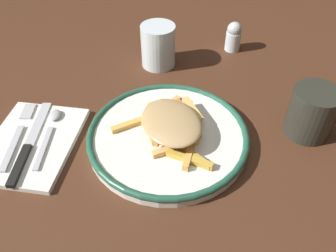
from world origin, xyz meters
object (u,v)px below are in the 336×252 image
object	(u,v)px
plate	(168,136)
fries_heap	(171,125)
knife	(27,148)
water_glass	(158,46)
coffee_mug	(313,112)
fork	(18,134)
spoon	(51,127)
salt_shaker	(234,36)
napkin	(32,143)

from	to	relation	value
plate	fries_heap	distance (m)	0.03
knife	water_glass	size ratio (longest dim) A/B	2.15
water_glass	fries_heap	bearing A→B (deg)	-77.99
coffee_mug	fork	bearing A→B (deg)	-172.03
spoon	salt_shaker	world-z (taller)	salt_shaker
coffee_mug	salt_shaker	xyz separation A→B (m)	(-0.13, 0.29, -0.01)
fries_heap	plate	bearing A→B (deg)	-174.43
plate	knife	xyz separation A→B (m)	(-0.24, -0.05, 0.00)
salt_shaker	water_glass	bearing A→B (deg)	-154.47
napkin	salt_shaker	size ratio (longest dim) A/B	2.77
plate	salt_shaker	distance (m)	0.36
coffee_mug	plate	bearing A→B (deg)	-168.65
fork	salt_shaker	size ratio (longest dim) A/B	2.42
plate	water_glass	xyz separation A→B (m)	(-0.05, 0.25, 0.04)
spoon	water_glass	world-z (taller)	water_glass
fork	knife	bearing A→B (deg)	-45.20
plate	coffee_mug	world-z (taller)	coffee_mug
knife	coffee_mug	world-z (taller)	coffee_mug
napkin	fork	distance (m)	0.03
fries_heap	napkin	bearing A→B (deg)	-171.98
plate	knife	bearing A→B (deg)	-167.60
napkin	fork	world-z (taller)	fork
fries_heap	spoon	bearing A→B (deg)	-179.81
plate	napkin	xyz separation A→B (m)	(-0.25, -0.03, -0.01)
napkin	water_glass	distance (m)	0.35
spoon	plate	bearing A→B (deg)	0.05
water_glass	salt_shaker	world-z (taller)	water_glass
fork	knife	world-z (taller)	knife
coffee_mug	fries_heap	bearing A→B (deg)	-168.52
fork	spoon	distance (m)	0.06
coffee_mug	knife	bearing A→B (deg)	-168.14
napkin	knife	size ratio (longest dim) A/B	0.96
fries_heap	water_glass	distance (m)	0.26
coffee_mug	water_glass	bearing A→B (deg)	146.83
knife	water_glass	bearing A→B (deg)	57.28
salt_shaker	spoon	bearing A→B (deg)	-136.08
fries_heap	salt_shaker	size ratio (longest dim) A/B	2.60
napkin	spoon	bearing A→B (deg)	54.42
fork	spoon	xyz separation A→B (m)	(0.05, 0.02, 0.00)
water_glass	coffee_mug	size ratio (longest dim) A/B	0.85
napkin	fries_heap	bearing A→B (deg)	8.02
napkin	spoon	distance (m)	0.04
plate	fries_heap	world-z (taller)	fries_heap
plate	salt_shaker	bearing A→B (deg)	69.05
fork	spoon	size ratio (longest dim) A/B	1.16
water_glass	fork	bearing A→B (deg)	-129.57
napkin	fork	bearing A→B (deg)	157.57
knife	spoon	bearing A→B (deg)	66.36
knife	salt_shaker	size ratio (longest dim) A/B	2.88
knife	salt_shaker	bearing A→B (deg)	46.29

